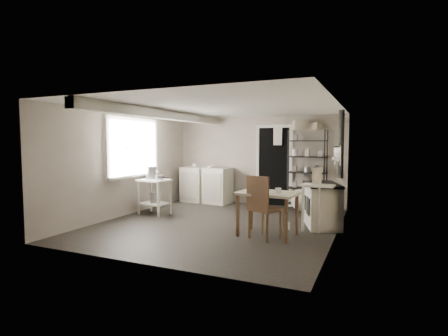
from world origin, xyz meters
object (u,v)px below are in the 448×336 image
at_px(stove, 322,204).
at_px(chair, 265,210).
at_px(base_cabinets, 206,185).
at_px(work_table, 267,214).
at_px(shelf_rack, 307,170).
at_px(flour_sack, 300,201).
at_px(stockpot, 151,172).
at_px(prep_table, 154,197).

bearing_deg(stove, chair, -139.53).
relative_size(base_cabinets, work_table, 1.43).
xyz_separation_m(stove, work_table, (-0.76, -1.11, -0.06)).
xyz_separation_m(shelf_rack, flour_sack, (-0.10, -0.30, -0.71)).
distance_m(stockpot, work_table, 3.17).
xyz_separation_m(prep_table, base_cabinets, (0.35, 1.91, 0.06)).
height_order(base_cabinets, chair, chair).
bearing_deg(work_table, stockpot, 164.74).
bearing_deg(chair, stove, 78.99).
relative_size(prep_table, work_table, 0.78).
bearing_deg(shelf_rack, prep_table, -142.37).
bearing_deg(base_cabinets, prep_table, -95.48).
xyz_separation_m(prep_table, shelf_rack, (3.03, 2.03, 0.55)).
relative_size(work_table, flour_sack, 1.94).
relative_size(stove, chair, 0.99).
relative_size(stove, flour_sack, 2.04).
xyz_separation_m(prep_table, stove, (3.62, 0.38, 0.04)).
distance_m(prep_table, stove, 3.64).
xyz_separation_m(work_table, chair, (0.01, -0.17, 0.11)).
height_order(shelf_rack, chair, shelf_rack).
bearing_deg(stove, work_table, -143.42).
relative_size(stockpot, work_table, 0.27).
distance_m(stove, chair, 1.48).
bearing_deg(prep_table, flour_sack, 30.69).
distance_m(work_table, flour_sack, 2.47).
distance_m(stockpot, flour_sack, 3.56).
relative_size(base_cabinets, chair, 1.34).
bearing_deg(stockpot, work_table, -15.26).
height_order(prep_table, flour_sack, prep_table).
xyz_separation_m(stockpot, stove, (3.77, 0.29, -0.50)).
bearing_deg(chair, stockpot, -178.44).
bearing_deg(stockpot, flour_sack, 28.20).
height_order(shelf_rack, flour_sack, shelf_rack).
bearing_deg(stockpot, chair, -18.12).
bearing_deg(prep_table, base_cabinets, 79.56).
relative_size(base_cabinets, stove, 1.36).
bearing_deg(stove, base_cabinets, 136.07).
relative_size(shelf_rack, work_table, 1.91).
relative_size(chair, flour_sack, 2.07).
distance_m(work_table, chair, 0.20).
bearing_deg(stove, prep_table, 167.10).
xyz_separation_m(base_cabinets, chair, (2.51, -2.81, 0.02)).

